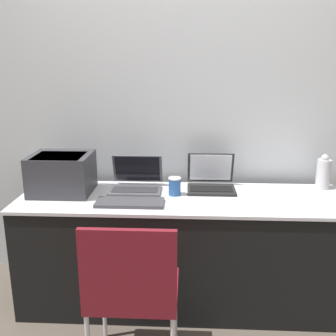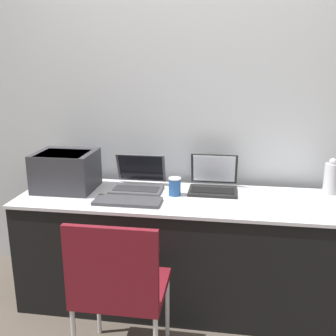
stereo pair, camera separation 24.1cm
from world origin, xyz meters
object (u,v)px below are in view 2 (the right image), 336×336
at_px(printer, 66,169).
at_px(laptop_left, 138,181).
at_px(coffee_cup, 175,186).
at_px(chair, 119,283).
at_px(metal_pitcher, 331,178).
at_px(laptop_right, 213,183).
at_px(external_keyboard, 128,201).

bearing_deg(printer, laptop_left, 10.24).
relative_size(laptop_left, coffee_cup, 2.92).
height_order(coffee_cup, chair, chair).
bearing_deg(metal_pitcher, laptop_left, -176.04).
height_order(laptop_left, laptop_right, laptop_right).
distance_m(external_keyboard, metal_pitcher, 1.31).
relative_size(laptop_left, chair, 0.39).
xyz_separation_m(external_keyboard, metal_pitcher, (1.25, 0.37, 0.10)).
xyz_separation_m(printer, coffee_cup, (0.73, -0.01, -0.08)).
bearing_deg(coffee_cup, external_keyboard, -145.26).
relative_size(coffee_cup, metal_pitcher, 0.49).
relative_size(coffee_cup, chair, 0.13).
bearing_deg(coffee_cup, laptop_right, 30.08).
height_order(external_keyboard, metal_pitcher, metal_pitcher).
bearing_deg(laptop_left, laptop_right, 4.59).
distance_m(external_keyboard, coffee_cup, 0.32).
relative_size(printer, laptop_left, 1.13).
relative_size(printer, external_keyboard, 0.93).
bearing_deg(external_keyboard, printer, 157.27).
height_order(laptop_left, chair, laptop_left).
bearing_deg(printer, laptop_right, 7.35).
relative_size(metal_pitcher, chair, 0.27).
xyz_separation_m(laptop_right, chair, (-0.42, -0.84, -0.28)).
bearing_deg(coffee_cup, printer, 178.94).
height_order(printer, coffee_cup, printer).
bearing_deg(coffee_cup, laptop_left, 159.31).
distance_m(laptop_right, metal_pitcher, 0.75).
height_order(printer, laptop_right, printer).
height_order(external_keyboard, chair, chair).
xyz_separation_m(laptop_right, coffee_cup, (-0.24, -0.14, 0.01)).
distance_m(printer, coffee_cup, 0.73).
bearing_deg(chair, laptop_left, 95.48).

